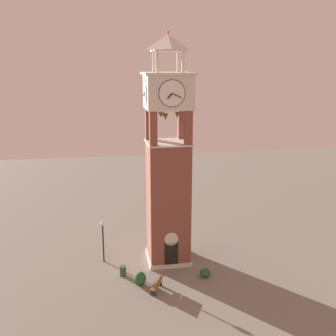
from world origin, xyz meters
TOP-DOWN VIEW (x-y plane):
  - ground at (0.00, 0.00)m, footprint 80.00×80.00m
  - clock_tower at (-0.00, -0.00)m, footprint 3.83×3.83m
  - park_bench at (-1.59, -4.72)m, footprint 1.11×1.63m
  - lamp_post at (-5.36, 0.41)m, footprint 0.36×0.36m
  - trash_bin at (-3.94, -2.15)m, footprint 0.52×0.52m
  - shrub_near_entry at (-2.75, -3.73)m, footprint 0.93×0.93m
  - shrub_left_of_tower at (2.34, -3.42)m, footprint 0.81×0.81m

SIDE VIEW (x-z plane):
  - ground at x=0.00m, z-range 0.00..0.00m
  - shrub_left_of_tower at x=2.34m, z-range 0.00..0.68m
  - trash_bin at x=-3.94m, z-range 0.00..0.80m
  - park_bench at x=-1.59m, z-range 0.01..0.96m
  - shrub_near_entry at x=-2.75m, z-range 0.00..1.03m
  - lamp_post at x=-5.36m, z-range 0.72..4.30m
  - clock_tower at x=0.00m, z-range -1.53..16.87m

